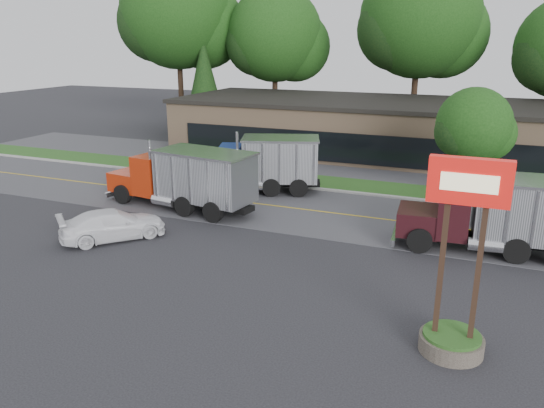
% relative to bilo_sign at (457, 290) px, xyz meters
% --- Properties ---
extents(ground, '(140.00, 140.00, 0.00)m').
position_rel_bilo_sign_xyz_m(ground, '(-10.50, 2.50, -2.02)').
color(ground, '#35353B').
rests_on(ground, ground).
extents(road, '(60.00, 8.00, 0.02)m').
position_rel_bilo_sign_xyz_m(road, '(-10.50, 11.50, -2.02)').
color(road, slate).
rests_on(road, ground).
extents(center_line, '(60.00, 0.12, 0.01)m').
position_rel_bilo_sign_xyz_m(center_line, '(-10.50, 11.50, -2.02)').
color(center_line, gold).
rests_on(center_line, ground).
extents(curb, '(60.00, 0.30, 0.12)m').
position_rel_bilo_sign_xyz_m(curb, '(-10.50, 15.70, -2.02)').
color(curb, '#9E9E99').
rests_on(curb, ground).
extents(grass_verge, '(60.00, 3.40, 0.03)m').
position_rel_bilo_sign_xyz_m(grass_verge, '(-10.50, 17.50, -2.02)').
color(grass_verge, '#26501B').
rests_on(grass_verge, ground).
extents(far_parking, '(60.00, 7.00, 0.02)m').
position_rel_bilo_sign_xyz_m(far_parking, '(-10.50, 22.50, -2.02)').
color(far_parking, slate).
rests_on(far_parking, ground).
extents(strip_mall, '(32.00, 12.00, 4.00)m').
position_rel_bilo_sign_xyz_m(strip_mall, '(-8.50, 28.50, -0.02)').
color(strip_mall, tan).
rests_on(strip_mall, ground).
extents(bilo_sign, '(2.20, 1.90, 5.95)m').
position_rel_bilo_sign_xyz_m(bilo_sign, '(0.00, 0.00, 0.00)').
color(bilo_sign, '#6B6054').
rests_on(bilo_sign, ground).
extents(tree_far_a, '(12.31, 11.59, 17.56)m').
position_rel_bilo_sign_xyz_m(tree_far_a, '(-30.31, 34.65, 9.19)').
color(tree_far_a, '#382619').
rests_on(tree_far_a, ground).
extents(tree_far_b, '(9.94, 9.35, 14.18)m').
position_rel_bilo_sign_xyz_m(tree_far_b, '(-20.35, 36.62, 7.02)').
color(tree_far_b, '#382619').
rests_on(tree_far_b, ground).
extents(tree_far_c, '(11.38, 10.71, 16.23)m').
position_rel_bilo_sign_xyz_m(tree_far_c, '(-6.33, 36.64, 8.34)').
color(tree_far_c, '#382619').
rests_on(tree_far_c, ground).
extents(evergreen_left, '(4.14, 4.14, 9.41)m').
position_rel_bilo_sign_xyz_m(evergreen_left, '(-26.50, 32.50, 3.14)').
color(evergreen_left, '#382619').
rests_on(evergreen_left, ground).
extents(tree_verge, '(4.54, 4.27, 6.47)m').
position_rel_bilo_sign_xyz_m(tree_verge, '(-0.43, 17.55, 2.09)').
color(tree_verge, '#382619').
rests_on(tree_verge, ground).
extents(dump_truck_red, '(9.24, 3.80, 3.36)m').
position_rel_bilo_sign_xyz_m(dump_truck_red, '(-14.63, 9.20, -0.21)').
color(dump_truck_red, black).
rests_on(dump_truck_red, ground).
extents(dump_truck_blue, '(8.11, 4.87, 3.36)m').
position_rel_bilo_sign_xyz_m(dump_truck_blue, '(-12.22, 14.07, -0.22)').
color(dump_truck_blue, black).
rests_on(dump_truck_blue, ground).
extents(dump_truck_maroon, '(8.02, 3.25, 3.36)m').
position_rel_bilo_sign_xyz_m(dump_truck_maroon, '(1.27, 9.02, -0.22)').
color(dump_truck_maroon, black).
rests_on(dump_truck_maroon, ground).
extents(rally_car, '(4.62, 4.94, 1.40)m').
position_rel_bilo_sign_xyz_m(rally_car, '(-15.50, 3.87, -1.32)').
color(rally_car, white).
rests_on(rally_car, ground).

